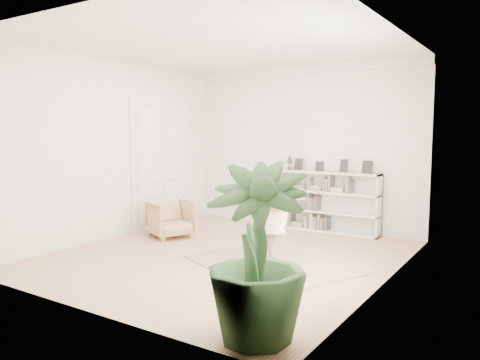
{
  "coord_description": "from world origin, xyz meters",
  "views": [
    {
      "loc": [
        4.56,
        -6.56,
        2.17
      ],
      "look_at": [
        0.04,
        0.4,
        1.3
      ],
      "focal_mm": 35.0,
      "sensor_mm": 36.0,
      "label": 1
    }
  ],
  "objects_px": {
    "rocker_board": "(272,261)",
    "houseplant": "(256,253)",
    "armchair": "(171,219)",
    "person": "(272,214)",
    "bookshelf": "(329,203)"
  },
  "relations": [
    {
      "from": "bookshelf",
      "to": "rocker_board",
      "type": "height_order",
      "value": "bookshelf"
    },
    {
      "from": "rocker_board",
      "to": "person",
      "type": "distance_m",
      "value": 0.76
    },
    {
      "from": "bookshelf",
      "to": "person",
      "type": "distance_m",
      "value": 2.88
    },
    {
      "from": "armchair",
      "to": "houseplant",
      "type": "distance_m",
      "value": 5.06
    },
    {
      "from": "rocker_board",
      "to": "houseplant",
      "type": "relative_size",
      "value": 0.3
    },
    {
      "from": "armchair",
      "to": "person",
      "type": "xyz_separation_m",
      "value": [
        2.73,
        -0.63,
        0.45
      ]
    },
    {
      "from": "person",
      "to": "houseplant",
      "type": "xyz_separation_m",
      "value": [
        1.21,
        -2.5,
        0.1
      ]
    },
    {
      "from": "houseplant",
      "to": "armchair",
      "type": "bearing_deg",
      "value": 141.47
    },
    {
      "from": "bookshelf",
      "to": "armchair",
      "type": "bearing_deg",
      "value": -138.56
    },
    {
      "from": "rocker_board",
      "to": "houseplant",
      "type": "xyz_separation_m",
      "value": [
        1.21,
        -2.5,
        0.86
      ]
    },
    {
      "from": "rocker_board",
      "to": "houseplant",
      "type": "distance_m",
      "value": 2.91
    },
    {
      "from": "bookshelf",
      "to": "armchair",
      "type": "distance_m",
      "value": 3.38
    },
    {
      "from": "armchair",
      "to": "person",
      "type": "distance_m",
      "value": 2.84
    },
    {
      "from": "rocker_board",
      "to": "person",
      "type": "bearing_deg",
      "value": -155.86
    },
    {
      "from": "bookshelf",
      "to": "houseplant",
      "type": "xyz_separation_m",
      "value": [
        1.41,
        -5.37,
        0.29
      ]
    }
  ]
}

